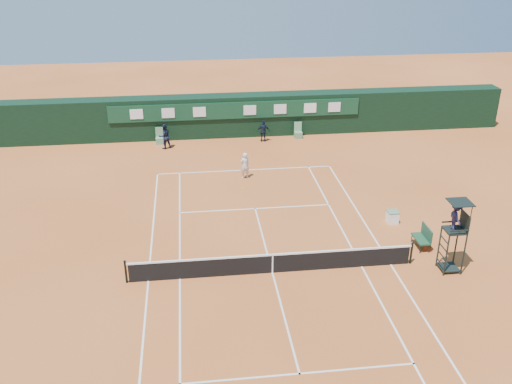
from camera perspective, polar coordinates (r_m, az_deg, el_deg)
ground at (r=25.76m, az=1.65°, el=-8.06°), size 90.00×90.00×0.00m
court_lines at (r=25.76m, az=1.65°, el=-8.05°), size 11.05×23.85×0.01m
tennis_net at (r=25.48m, az=1.66°, el=-7.10°), size 12.90×0.10×1.10m
back_wall at (r=42.11m, az=-2.11°, el=7.70°), size 40.00×1.65×3.00m
linesman_chair_left at (r=41.22m, az=-9.60°, el=5.23°), size 0.55×0.50×1.15m
linesman_chair_right at (r=41.90m, az=4.24°, el=5.85°), size 0.55×0.50×1.15m
umpire_chair at (r=26.15m, az=19.35°, el=-2.84°), size 0.96×0.95×3.42m
player_bench at (r=28.51m, az=16.41°, el=-4.26°), size 0.56×1.20×1.10m
tennis_bag at (r=28.73m, az=16.70°, el=-5.11°), size 0.55×0.83×0.29m
cooler at (r=30.56m, az=13.48°, el=-2.41°), size 0.57×0.57×0.65m
tennis_ball at (r=33.49m, az=-1.31°, el=0.29°), size 0.07×0.07×0.07m
player at (r=34.76m, az=-1.13°, el=2.67°), size 0.70×0.56×1.65m
ball_kid_left at (r=40.04m, az=-9.13°, el=5.52°), size 1.06×0.97×1.77m
ball_kid_right at (r=40.90m, az=0.74°, el=6.11°), size 0.92×0.39×1.55m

